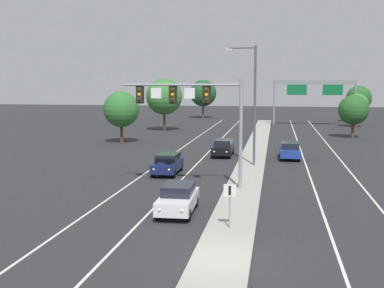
% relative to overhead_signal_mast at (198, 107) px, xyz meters
% --- Properties ---
extents(ground_plane, '(260.00, 260.00, 0.00)m').
position_rel_overhead_signal_mast_xyz_m(ground_plane, '(3.03, -13.16, -5.52)').
color(ground_plane, '#28282B').
extents(median_island, '(2.40, 110.00, 0.15)m').
position_rel_overhead_signal_mast_xyz_m(median_island, '(3.03, 4.84, -5.44)').
color(median_island, '#9E9B93').
rests_on(median_island, ground).
extents(lane_stripe_oncoming_center, '(0.14, 100.00, 0.01)m').
position_rel_overhead_signal_mast_xyz_m(lane_stripe_oncoming_center, '(-1.67, 11.84, -5.51)').
color(lane_stripe_oncoming_center, silver).
rests_on(lane_stripe_oncoming_center, ground).
extents(lane_stripe_receding_center, '(0.14, 100.00, 0.01)m').
position_rel_overhead_signal_mast_xyz_m(lane_stripe_receding_center, '(7.73, 11.84, -5.51)').
color(lane_stripe_receding_center, silver).
rests_on(lane_stripe_receding_center, ground).
extents(edge_stripe_left, '(0.14, 100.00, 0.01)m').
position_rel_overhead_signal_mast_xyz_m(edge_stripe_left, '(-4.97, 11.84, -5.51)').
color(edge_stripe_left, silver).
rests_on(edge_stripe_left, ground).
extents(edge_stripe_right, '(0.14, 100.00, 0.01)m').
position_rel_overhead_signal_mast_xyz_m(edge_stripe_right, '(11.03, 11.84, -5.51)').
color(edge_stripe_right, silver).
rests_on(edge_stripe_right, ground).
extents(overhead_signal_mast, '(8.03, 0.44, 7.20)m').
position_rel_overhead_signal_mast_xyz_m(overhead_signal_mast, '(0.00, 0.00, 0.00)').
color(overhead_signal_mast, gray).
rests_on(overhead_signal_mast, median_island).
extents(median_sign_post, '(0.60, 0.10, 2.20)m').
position_rel_overhead_signal_mast_xyz_m(median_sign_post, '(2.99, -9.09, -3.93)').
color(median_sign_post, gray).
rests_on(median_sign_post, median_island).
extents(street_lamp_median, '(2.58, 0.28, 10.00)m').
position_rel_overhead_signal_mast_xyz_m(street_lamp_median, '(3.09, 9.47, 0.27)').
color(street_lamp_median, '#4C4C51').
rests_on(street_lamp_median, median_island).
extents(car_oncoming_white, '(1.93, 4.51, 1.58)m').
position_rel_overhead_signal_mast_xyz_m(car_oncoming_white, '(-0.11, -6.22, -4.70)').
color(car_oncoming_white, silver).
rests_on(car_oncoming_white, ground).
extents(car_oncoming_navy, '(1.86, 4.49, 1.58)m').
position_rel_overhead_signal_mast_xyz_m(car_oncoming_navy, '(-3.20, 5.05, -4.70)').
color(car_oncoming_navy, '#141E4C').
rests_on(car_oncoming_navy, ground).
extents(car_oncoming_black, '(1.85, 4.48, 1.58)m').
position_rel_overhead_signal_mast_xyz_m(car_oncoming_black, '(0.09, 15.15, -4.70)').
color(car_oncoming_black, black).
rests_on(car_oncoming_black, ground).
extents(car_receding_blue, '(1.86, 4.49, 1.58)m').
position_rel_overhead_signal_mast_xyz_m(car_receding_blue, '(6.42, 14.40, -4.70)').
color(car_receding_blue, navy).
rests_on(car_receding_blue, ground).
extents(highway_sign_gantry, '(13.28, 0.42, 7.50)m').
position_rel_overhead_signal_mast_xyz_m(highway_sign_gantry, '(11.23, 51.34, 0.64)').
color(highway_sign_gantry, gray).
rests_on(highway_sign_gantry, ground).
extents(tree_far_right_c, '(4.51, 4.51, 6.53)m').
position_rel_overhead_signal_mast_xyz_m(tree_far_right_c, '(19.67, 60.39, -1.26)').
color(tree_far_right_c, '#4C3823').
rests_on(tree_far_right_c, ground).
extents(tree_far_right_b, '(3.82, 3.82, 5.53)m').
position_rel_overhead_signal_mast_xyz_m(tree_far_right_b, '(14.82, 33.46, -1.91)').
color(tree_far_right_b, '#4C3823').
rests_on(tree_far_right_b, ground).
extents(tree_far_right_a, '(3.69, 3.69, 5.34)m').
position_rel_overhead_signal_mast_xyz_m(tree_far_right_a, '(17.75, 49.59, -2.04)').
color(tree_far_right_a, '#4C3823').
rests_on(tree_far_right_a, ground).
extents(tree_far_left_a, '(5.31, 5.31, 7.69)m').
position_rel_overhead_signal_mast_xyz_m(tree_far_left_a, '(-11.16, 38.76, -0.50)').
color(tree_far_left_a, '#4C3823').
rests_on(tree_far_left_a, ground).
extents(tree_far_left_b, '(5.27, 5.27, 7.62)m').
position_rel_overhead_signal_mast_xyz_m(tree_far_left_b, '(-9.28, 65.22, -0.54)').
color(tree_far_left_b, '#4C3823').
rests_on(tree_far_left_b, ground).
extents(tree_far_left_c, '(4.19, 4.19, 6.07)m').
position_rel_overhead_signal_mast_xyz_m(tree_far_left_c, '(-12.81, 23.45, -1.56)').
color(tree_far_left_c, '#4C3823').
rests_on(tree_far_left_c, ground).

